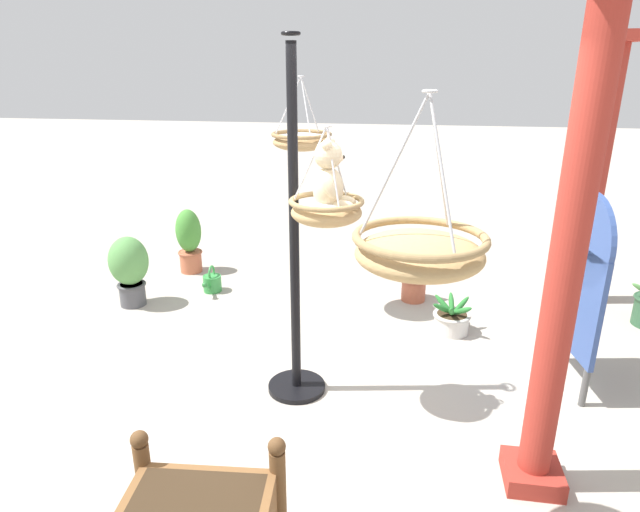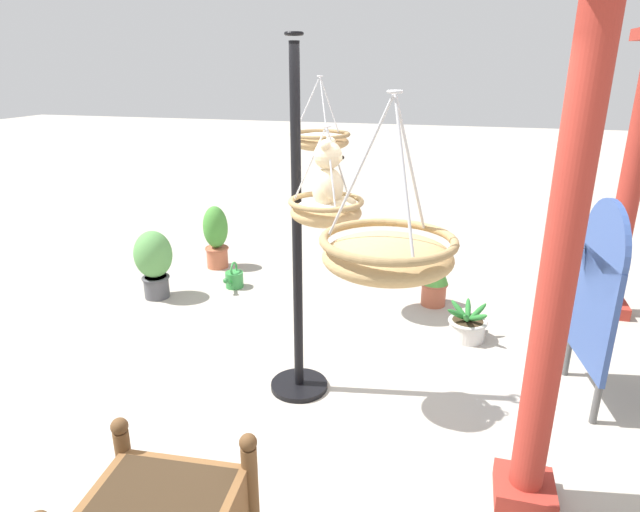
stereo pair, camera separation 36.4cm
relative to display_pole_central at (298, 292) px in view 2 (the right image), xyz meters
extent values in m
plane|color=#A8A093|center=(0.13, 0.18, -0.81)|extent=(40.00, 40.00, 0.00)
cylinder|color=black|center=(0.00, 0.00, 0.45)|extent=(0.07, 0.07, 2.52)
cylinder|color=black|center=(0.00, 0.00, -0.79)|extent=(0.44, 0.44, 0.04)
torus|color=black|center=(0.00, 0.00, 1.75)|extent=(0.12, 0.12, 0.02)
ellipsoid|color=tan|center=(0.15, 0.25, 0.65)|extent=(0.47, 0.47, 0.17)
torus|color=#97794E|center=(0.15, 0.25, 0.73)|extent=(0.49, 0.49, 0.04)
ellipsoid|color=silver|center=(0.15, 0.25, 0.67)|extent=(0.41, 0.41, 0.14)
cylinder|color=#B7B7BC|center=(0.24, 0.30, 0.97)|extent=(0.20, 0.12, 0.48)
cylinder|color=#B7B7BC|center=(0.06, 0.30, 0.97)|extent=(0.20, 0.12, 0.48)
cylinder|color=#B7B7BC|center=(0.15, 0.14, 0.97)|extent=(0.01, 0.23, 0.48)
torus|color=#B7B7BC|center=(0.15, 0.25, 1.20)|extent=(0.06, 0.06, 0.01)
ellipsoid|color=beige|center=(0.15, 0.26, 0.81)|extent=(0.23, 0.20, 0.27)
sphere|color=beige|center=(0.15, 0.26, 1.03)|extent=(0.18, 0.18, 0.18)
ellipsoid|color=beige|center=(0.15, 0.33, 1.01)|extent=(0.08, 0.06, 0.06)
sphere|color=black|center=(0.15, 0.35, 1.01)|extent=(0.03, 0.03, 0.03)
sphere|color=beige|center=(0.09, 0.26, 1.10)|extent=(0.07, 0.07, 0.07)
sphere|color=beige|center=(0.21, 0.26, 1.10)|extent=(0.07, 0.07, 0.07)
ellipsoid|color=beige|center=(0.03, 0.29, 0.85)|extent=(0.07, 0.13, 0.17)
ellipsoid|color=beige|center=(0.27, 0.29, 0.85)|extent=(0.07, 0.13, 0.17)
ellipsoid|color=beige|center=(0.09, 0.36, 0.71)|extent=(0.08, 0.16, 0.08)
ellipsoid|color=beige|center=(0.21, 0.36, 0.71)|extent=(0.08, 0.16, 0.08)
ellipsoid|color=#A37F51|center=(-1.41, -0.21, 0.89)|extent=(0.53, 0.53, 0.16)
torus|color=olive|center=(-1.41, -0.21, 0.96)|extent=(0.56, 0.56, 0.04)
ellipsoid|color=silver|center=(-1.41, -0.21, 0.91)|extent=(0.47, 0.47, 0.13)
cylinder|color=#B7B7BC|center=(-1.30, -0.15, 1.21)|extent=(0.23, 0.14, 0.51)
cylinder|color=#B7B7BC|center=(-1.51, -0.15, 1.21)|extent=(0.23, 0.14, 0.51)
cylinder|color=#B7B7BC|center=(-1.41, -0.34, 1.21)|extent=(0.01, 0.26, 0.51)
torus|color=#B7B7BC|center=(-1.41, -0.21, 1.47)|extent=(0.06, 0.06, 0.01)
ellipsoid|color=tan|center=(1.34, 0.82, 0.81)|extent=(0.55, 0.55, 0.16)
torus|color=#97794E|center=(1.34, 0.82, 0.88)|extent=(0.57, 0.57, 0.04)
cylinder|color=#B7B7BC|center=(1.45, 0.89, 1.17)|extent=(0.23, 0.14, 0.59)
cylinder|color=#B7B7BC|center=(1.23, 0.89, 1.17)|extent=(0.23, 0.14, 0.59)
cylinder|color=#B7B7BC|center=(1.34, 0.70, 1.17)|extent=(0.01, 0.26, 0.59)
torus|color=#B7B7BC|center=(1.34, 0.82, 1.47)|extent=(0.06, 0.06, 0.01)
cylinder|color=#9E2D23|center=(-2.12, 2.61, 0.47)|extent=(0.20, 0.20, 2.58)
cube|color=#9E2D23|center=(-2.12, 2.61, -0.75)|extent=(0.36, 0.36, 0.12)
cylinder|color=#9E2D23|center=(0.75, 1.59, 0.58)|extent=(0.18, 0.18, 2.79)
cube|color=#9E2D23|center=(0.75, 1.59, -0.75)|extent=(0.33, 0.33, 0.12)
cube|color=#382819|center=(1.81, -0.09, -0.31)|extent=(0.58, 0.63, 0.06)
cylinder|color=brown|center=(1.48, 0.22, -0.49)|extent=(0.08, 0.08, 0.64)
cylinder|color=brown|center=(1.54, -0.45, -0.49)|extent=(0.08, 0.08, 0.64)
sphere|color=brown|center=(1.48, 0.22, -0.14)|extent=(0.09, 0.09, 0.09)
sphere|color=brown|center=(1.54, -0.45, -0.14)|extent=(0.09, 0.09, 0.09)
cylinder|color=#AD563D|center=(-1.85, 0.89, -0.69)|extent=(0.25, 0.25, 0.24)
torus|color=#9C4E37|center=(-1.85, 0.89, -0.58)|extent=(0.29, 0.29, 0.03)
cylinder|color=#382819|center=(-1.85, 0.89, -0.59)|extent=(0.22, 0.22, 0.03)
cone|color=#478E38|center=(-1.85, 0.89, -0.38)|extent=(0.28, 0.28, 0.38)
cylinder|color=beige|center=(-1.16, 1.24, -0.72)|extent=(0.32, 0.32, 0.19)
torus|color=#BCB7AE|center=(-1.16, 1.24, -0.64)|extent=(0.35, 0.35, 0.03)
cylinder|color=#382819|center=(-1.16, 1.24, -0.64)|extent=(0.28, 0.28, 0.03)
ellipsoid|color=#28702D|center=(-1.07, 1.23, -0.56)|extent=(0.23, 0.09, 0.18)
ellipsoid|color=#28702D|center=(-1.10, 1.32, -0.56)|extent=(0.19, 0.21, 0.17)
ellipsoid|color=#28702D|center=(-1.22, 1.32, -0.57)|extent=(0.17, 0.20, 0.19)
ellipsoid|color=#28702D|center=(-1.26, 1.24, -0.56)|extent=(0.23, 0.06, 0.18)
ellipsoid|color=#28702D|center=(-1.22, 1.17, -0.56)|extent=(0.17, 0.21, 0.18)
ellipsoid|color=#28702D|center=(-1.11, 1.15, -0.56)|extent=(0.15, 0.23, 0.16)
cylinder|color=#BC6042|center=(-2.27, -1.77, -0.69)|extent=(0.26, 0.26, 0.26)
torus|color=#A9573B|center=(-2.27, -1.77, -0.57)|extent=(0.29, 0.29, 0.03)
cylinder|color=#382819|center=(-2.27, -1.77, -0.57)|extent=(0.23, 0.23, 0.03)
ellipsoid|color=#478E38|center=(-2.27, -1.77, -0.30)|extent=(0.30, 0.30, 0.52)
cylinder|color=#4C4C51|center=(-1.26, -2.00, -0.70)|extent=(0.26, 0.26, 0.24)
torus|color=#444449|center=(-1.26, -2.00, -0.59)|extent=(0.29, 0.29, 0.03)
cylinder|color=#382819|center=(-1.26, -2.00, -0.59)|extent=(0.23, 0.23, 0.03)
ellipsoid|color=#56934C|center=(-1.26, -2.00, -0.33)|extent=(0.40, 0.40, 0.51)
cube|color=#334C8C|center=(-0.44, 2.08, -0.10)|extent=(0.71, 0.15, 0.83)
cylinder|color=#334C8C|center=(-0.44, 2.08, 0.37)|extent=(0.71, 0.15, 0.71)
cylinder|color=#4C4C4C|center=(-0.75, 2.03, -0.66)|extent=(0.05, 0.05, 0.30)
cylinder|color=#4C4C4C|center=(-0.13, 2.12, -0.66)|extent=(0.05, 0.05, 0.30)
cylinder|color=#338C3F|center=(-1.73, -1.31, -0.72)|extent=(0.20, 0.20, 0.18)
cylinder|color=#338C3F|center=(-1.59, -1.31, -0.71)|extent=(0.17, 0.04, 0.14)
sphere|color=#287033|center=(-1.51, -1.31, -0.65)|extent=(0.06, 0.06, 0.06)
torus|color=#338C3F|center=(-1.73, -1.31, -0.59)|extent=(0.16, 0.02, 0.16)
camera|label=1|loc=(3.52, 0.75, 1.56)|focal=30.25mm
camera|label=2|loc=(3.45, 1.11, 1.56)|focal=30.25mm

